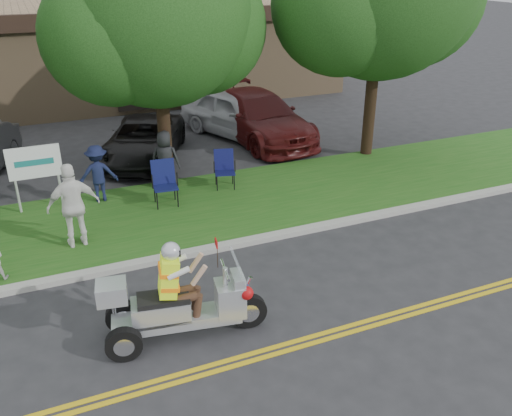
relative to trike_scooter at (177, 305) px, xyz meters
name	(u,v)px	position (x,y,z in m)	size (l,w,h in m)	color
ground	(248,337)	(1.07, -0.48, -0.64)	(120.00, 120.00, 0.00)	#28282B
centerline_near	(262,358)	(1.07, -1.06, -0.63)	(60.00, 0.10, 0.01)	gold
centerline_far	(258,352)	(1.07, -0.90, -0.63)	(60.00, 0.10, 0.01)	gold
curb	(195,252)	(1.07, 2.57, -0.58)	(60.00, 0.25, 0.12)	#A8A89E
grass_verge	(169,213)	(1.07, 4.72, -0.58)	(60.00, 4.00, 0.10)	#1B5316
commercial_building	(131,48)	(3.07, 18.49, 1.37)	(18.00, 8.20, 4.00)	#9E7F5B
tree_mid	(158,20)	(1.63, 6.75, 3.79)	(5.88, 4.80, 7.05)	#332114
business_sign	(35,166)	(-1.83, 6.12, 0.62)	(1.25, 0.06, 1.75)	silver
trike_scooter	(177,305)	(0.00, 0.00, 0.00)	(2.79, 1.11, 1.83)	black
lawn_chair_a	(224,166)	(2.93, 5.74, 0.04)	(0.66, 0.68, 1.02)	black
lawn_chair_b	(164,180)	(1.14, 5.27, 0.10)	(0.65, 0.67, 1.13)	black
spectator_adult_right	(74,206)	(-1.19, 3.83, 0.41)	(1.11, 0.46, 1.89)	white
spectator_chair_a	(98,173)	(-0.38, 6.07, 0.21)	(0.97, 0.55, 1.49)	#171D40
spectator_chair_b	(165,159)	(1.44, 6.32, 0.26)	(0.77, 0.50, 1.58)	black
parked_car_mid	(144,140)	(1.44, 9.06, -0.01)	(2.10, 4.55, 1.26)	black
parked_car_right	(258,116)	(5.57, 9.53, 0.17)	(2.27, 5.58, 1.62)	#4D1212
parked_car_far_right	(239,114)	(5.07, 10.10, 0.18)	(1.93, 4.80, 1.64)	#AAACB2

